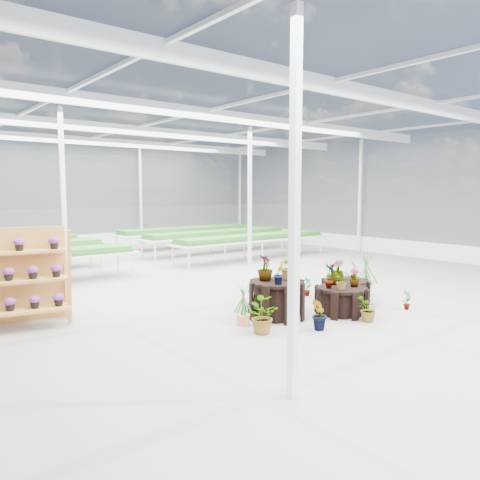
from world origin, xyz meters
TOP-DOWN VIEW (x-y plane):
  - ground_plane at (0.00, 0.00)m, footprint 24.00×24.00m
  - greenhouse_shell at (0.00, 0.00)m, footprint 18.00×24.00m
  - steel_frame at (0.00, 0.00)m, footprint 18.00×24.00m
  - nursery_benches at (0.00, 7.20)m, footprint 16.00×7.00m
  - plinth_tall at (-0.74, -1.31)m, footprint 1.40×1.40m
  - plinth_mid at (0.46, -1.91)m, footprint 1.33×1.33m
  - plinth_low at (1.46, -1.21)m, footprint 1.33×1.33m
  - shelf_rack at (-4.72, 1.17)m, footprint 1.84×1.24m
  - nursery_plants at (0.03, -1.29)m, footprint 4.85×2.76m

SIDE VIEW (x-z plane):
  - ground_plane at x=0.00m, z-range 0.00..0.00m
  - plinth_low at x=1.46m, z-range 0.00..0.47m
  - plinth_mid at x=0.46m, z-range 0.00..0.54m
  - plinth_tall at x=-0.74m, z-range 0.00..0.72m
  - nursery_benches at x=0.00m, z-range 0.00..0.84m
  - nursery_plants at x=0.03m, z-range -0.14..1.13m
  - shelf_rack at x=-4.72m, z-range 0.00..1.78m
  - greenhouse_shell at x=0.00m, z-range 0.00..4.50m
  - steel_frame at x=0.00m, z-range 0.00..4.50m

